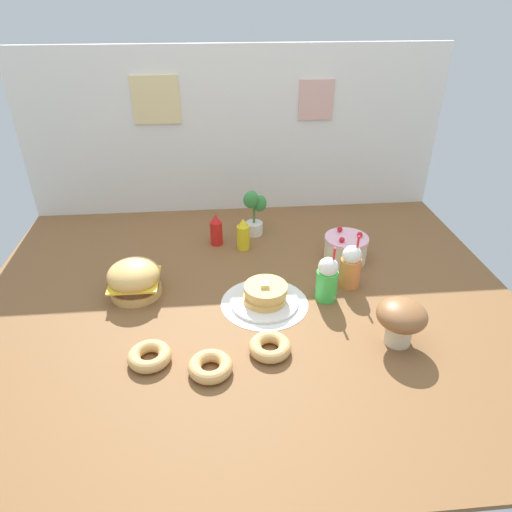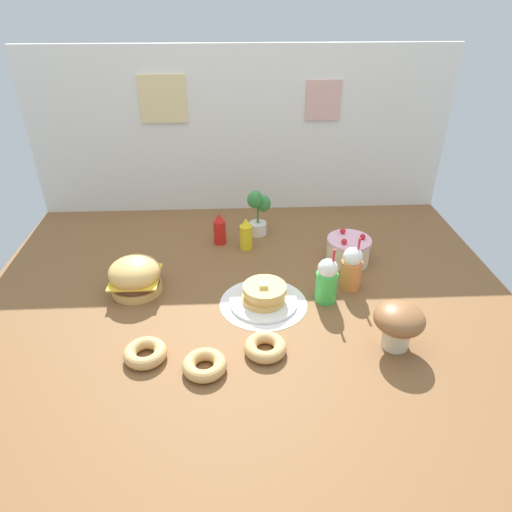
{
  "view_description": "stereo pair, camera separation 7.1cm",
  "coord_description": "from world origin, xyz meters",
  "px_view_note": "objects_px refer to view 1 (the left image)",
  "views": [
    {
      "loc": [
        -0.11,
        -1.63,
        1.2
      ],
      "look_at": [
        0.04,
        0.09,
        0.17
      ],
      "focal_mm": 32.07,
      "sensor_mm": 36.0,
      "label": 1
    },
    {
      "loc": [
        -0.04,
        -1.63,
        1.2
      ],
      "look_at": [
        0.04,
        0.09,
        0.17
      ],
      "focal_mm": 32.07,
      "sensor_mm": 36.0,
      "label": 2
    }
  ],
  "objects_px": {
    "ketchup_bottle": "(216,230)",
    "donut_pink_glaze": "(150,356)",
    "layer_cake": "(346,248)",
    "orange_float_cup": "(351,266)",
    "mushroom_stool": "(401,319)",
    "cream_soda_cup": "(327,279)",
    "burger": "(134,279)",
    "donut_chocolate": "(210,366)",
    "pancake_stack": "(265,295)",
    "mustard_bottle": "(243,235)",
    "donut_vanilla": "(270,347)",
    "potted_plant": "(254,211)"
  },
  "relations": [
    {
      "from": "ketchup_bottle",
      "to": "donut_pink_glaze",
      "type": "height_order",
      "value": "ketchup_bottle"
    },
    {
      "from": "ketchup_bottle",
      "to": "layer_cake",
      "type": "bearing_deg",
      "value": -19.51
    },
    {
      "from": "orange_float_cup",
      "to": "layer_cake",
      "type": "bearing_deg",
      "value": 80.15
    },
    {
      "from": "mushroom_stool",
      "to": "cream_soda_cup",
      "type": "bearing_deg",
      "value": 124.82
    },
    {
      "from": "ketchup_bottle",
      "to": "burger",
      "type": "bearing_deg",
      "value": -130.6
    },
    {
      "from": "layer_cake",
      "to": "donut_pink_glaze",
      "type": "xyz_separation_m",
      "value": [
        -0.9,
        -0.65,
        -0.04
      ]
    },
    {
      "from": "orange_float_cup",
      "to": "donut_chocolate",
      "type": "relative_size",
      "value": 1.61
    },
    {
      "from": "pancake_stack",
      "to": "mushroom_stool",
      "type": "distance_m",
      "value": 0.57
    },
    {
      "from": "donut_pink_glaze",
      "to": "donut_chocolate",
      "type": "height_order",
      "value": "same"
    },
    {
      "from": "donut_chocolate",
      "to": "ketchup_bottle",
      "type": "bearing_deg",
      "value": 87.7
    },
    {
      "from": "ketchup_bottle",
      "to": "orange_float_cup",
      "type": "distance_m",
      "value": 0.75
    },
    {
      "from": "pancake_stack",
      "to": "mustard_bottle",
      "type": "distance_m",
      "value": 0.5
    },
    {
      "from": "donut_vanilla",
      "to": "mushroom_stool",
      "type": "xyz_separation_m",
      "value": [
        0.5,
        0.01,
        0.09
      ]
    },
    {
      "from": "potted_plant",
      "to": "mushroom_stool",
      "type": "bearing_deg",
      "value": -63.11
    },
    {
      "from": "pancake_stack",
      "to": "potted_plant",
      "type": "bearing_deg",
      "value": 89.33
    },
    {
      "from": "mustard_bottle",
      "to": "mushroom_stool",
      "type": "xyz_separation_m",
      "value": [
        0.55,
        -0.79,
        0.03
      ]
    },
    {
      "from": "burger",
      "to": "mushroom_stool",
      "type": "bearing_deg",
      "value": -21.62
    },
    {
      "from": "donut_vanilla",
      "to": "ketchup_bottle",
      "type": "bearing_deg",
      "value": 102.22
    },
    {
      "from": "orange_float_cup",
      "to": "burger",
      "type": "bearing_deg",
      "value": 178.8
    },
    {
      "from": "donut_chocolate",
      "to": "mushroom_stool",
      "type": "bearing_deg",
      "value": 7.59
    },
    {
      "from": "donut_chocolate",
      "to": "burger",
      "type": "bearing_deg",
      "value": 122.69
    },
    {
      "from": "layer_cake",
      "to": "potted_plant",
      "type": "height_order",
      "value": "potted_plant"
    },
    {
      "from": "donut_pink_glaze",
      "to": "mushroom_stool",
      "type": "relative_size",
      "value": 0.85
    },
    {
      "from": "donut_vanilla",
      "to": "mushroom_stool",
      "type": "bearing_deg",
      "value": 1.57
    },
    {
      "from": "burger",
      "to": "pancake_stack",
      "type": "distance_m",
      "value": 0.58
    },
    {
      "from": "pancake_stack",
      "to": "layer_cake",
      "type": "bearing_deg",
      "value": 36.6
    },
    {
      "from": "mustard_bottle",
      "to": "cream_soda_cup",
      "type": "relative_size",
      "value": 0.67
    },
    {
      "from": "burger",
      "to": "layer_cake",
      "type": "xyz_separation_m",
      "value": [
        1.01,
        0.2,
        -0.01
      ]
    },
    {
      "from": "donut_chocolate",
      "to": "mushroom_stool",
      "type": "relative_size",
      "value": 0.85
    },
    {
      "from": "orange_float_cup",
      "to": "mushroom_stool",
      "type": "relative_size",
      "value": 1.36
    },
    {
      "from": "pancake_stack",
      "to": "cream_soda_cup",
      "type": "bearing_deg",
      "value": 2.72
    },
    {
      "from": "burger",
      "to": "mustard_bottle",
      "type": "xyz_separation_m",
      "value": [
        0.51,
        0.37,
        0.0
      ]
    },
    {
      "from": "donut_chocolate",
      "to": "mushroom_stool",
      "type": "height_order",
      "value": "mushroom_stool"
    },
    {
      "from": "layer_cake",
      "to": "cream_soda_cup",
      "type": "relative_size",
      "value": 0.83
    },
    {
      "from": "cream_soda_cup",
      "to": "pancake_stack",
      "type": "bearing_deg",
      "value": -177.28
    },
    {
      "from": "mustard_bottle",
      "to": "pancake_stack",
      "type": "bearing_deg",
      "value": -82.77
    },
    {
      "from": "layer_cake",
      "to": "donut_vanilla",
      "type": "distance_m",
      "value": 0.78
    },
    {
      "from": "burger",
      "to": "potted_plant",
      "type": "distance_m",
      "value": 0.78
    },
    {
      "from": "pancake_stack",
      "to": "donut_vanilla",
      "type": "bearing_deg",
      "value": -92.66
    },
    {
      "from": "ketchup_bottle",
      "to": "donut_pink_glaze",
      "type": "xyz_separation_m",
      "value": [
        -0.26,
        -0.87,
        -0.05
      ]
    },
    {
      "from": "burger",
      "to": "ketchup_bottle",
      "type": "relative_size",
      "value": 1.33
    },
    {
      "from": "layer_cake",
      "to": "donut_vanilla",
      "type": "height_order",
      "value": "layer_cake"
    },
    {
      "from": "burger",
      "to": "cream_soda_cup",
      "type": "xyz_separation_m",
      "value": [
        0.84,
        -0.11,
        0.02
      ]
    },
    {
      "from": "donut_chocolate",
      "to": "donut_vanilla",
      "type": "relative_size",
      "value": 1.0
    },
    {
      "from": "burger",
      "to": "mushroom_stool",
      "type": "xyz_separation_m",
      "value": [
        1.06,
        -0.42,
        0.03
      ]
    },
    {
      "from": "burger",
      "to": "mustard_bottle",
      "type": "distance_m",
      "value": 0.63
    },
    {
      "from": "pancake_stack",
      "to": "cream_soda_cup",
      "type": "height_order",
      "value": "cream_soda_cup"
    },
    {
      "from": "layer_cake",
      "to": "donut_vanilla",
      "type": "xyz_separation_m",
      "value": [
        -0.45,
        -0.64,
        -0.04
      ]
    },
    {
      "from": "orange_float_cup",
      "to": "mushroom_stool",
      "type": "height_order",
      "value": "orange_float_cup"
    },
    {
      "from": "cream_soda_cup",
      "to": "mushroom_stool",
      "type": "xyz_separation_m",
      "value": [
        0.21,
        -0.31,
        0.01
      ]
    }
  ]
}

